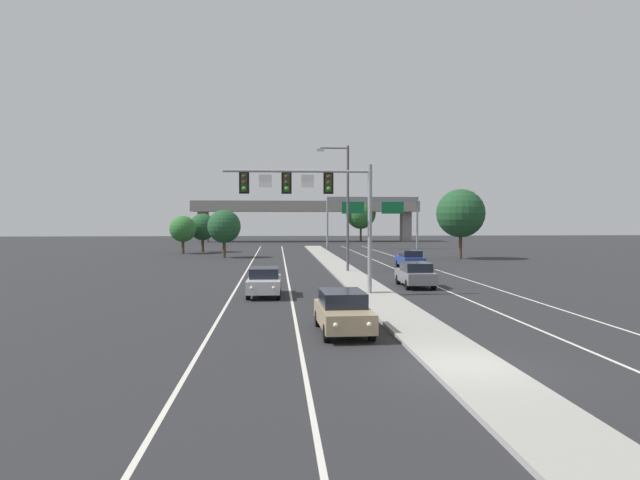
{
  "coord_description": "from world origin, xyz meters",
  "views": [
    {
      "loc": [
        -5.47,
        -16.11,
        4.32
      ],
      "look_at": [
        -3.2,
        14.36,
        3.2
      ],
      "focal_mm": 32.52,
      "sensor_mm": 36.0,
      "label": 1
    }
  ],
  "objects_px": {
    "street_lamp_median": "(345,200)",
    "car_oncoming_silver": "(264,281)",
    "tree_far_right_a": "(361,215)",
    "highway_sign_gantry": "(373,206)",
    "overhead_signal_mast": "(318,197)",
    "tree_far_left_c": "(224,226)",
    "tree_far_left_a": "(203,227)",
    "car_receding_blue": "(410,259)",
    "car_oncoming_tan": "(343,311)",
    "car_receding_grey": "(415,274)",
    "tree_far_left_b": "(183,229)",
    "tree_far_right_b": "(461,213)",
    "tree_far_right_c": "(361,213)"
  },
  "relations": [
    {
      "from": "car_receding_grey",
      "to": "car_oncoming_tan",
      "type": "bearing_deg",
      "value": -113.61
    },
    {
      "from": "car_oncoming_tan",
      "to": "tree_far_left_b",
      "type": "distance_m",
      "value": 52.72
    },
    {
      "from": "tree_far_right_c",
      "to": "tree_far_right_b",
      "type": "bearing_deg",
      "value": -85.42
    },
    {
      "from": "tree_far_right_b",
      "to": "tree_far_left_b",
      "type": "distance_m",
      "value": 33.38
    },
    {
      "from": "car_oncoming_silver",
      "to": "tree_far_left_a",
      "type": "height_order",
      "value": "tree_far_left_a"
    },
    {
      "from": "car_oncoming_silver",
      "to": "highway_sign_gantry",
      "type": "height_order",
      "value": "highway_sign_gantry"
    },
    {
      "from": "car_oncoming_tan",
      "to": "overhead_signal_mast",
      "type": "bearing_deg",
      "value": 91.19
    },
    {
      "from": "street_lamp_median",
      "to": "tree_far_right_a",
      "type": "relative_size",
      "value": 1.28
    },
    {
      "from": "car_receding_grey",
      "to": "tree_far_right_c",
      "type": "relative_size",
      "value": 0.55
    },
    {
      "from": "tree_far_right_c",
      "to": "tree_far_left_a",
      "type": "height_order",
      "value": "tree_far_right_c"
    },
    {
      "from": "car_oncoming_silver",
      "to": "tree_far_right_b",
      "type": "bearing_deg",
      "value": 54.3
    },
    {
      "from": "tree_far_left_b",
      "to": "tree_far_right_c",
      "type": "height_order",
      "value": "tree_far_right_c"
    },
    {
      "from": "car_oncoming_silver",
      "to": "tree_far_right_b",
      "type": "distance_m",
      "value": 35.15
    },
    {
      "from": "car_receding_grey",
      "to": "tree_far_right_a",
      "type": "height_order",
      "value": "tree_far_right_a"
    },
    {
      "from": "tree_far_left_b",
      "to": "tree_far_left_c",
      "type": "bearing_deg",
      "value": -53.15
    },
    {
      "from": "car_receding_blue",
      "to": "tree_far_left_a",
      "type": "bearing_deg",
      "value": 129.47
    },
    {
      "from": "car_receding_grey",
      "to": "car_receding_blue",
      "type": "height_order",
      "value": "same"
    },
    {
      "from": "street_lamp_median",
      "to": "tree_far_right_c",
      "type": "xyz_separation_m",
      "value": [
        10.4,
        62.46,
        -0.44
      ]
    },
    {
      "from": "overhead_signal_mast",
      "to": "street_lamp_median",
      "type": "bearing_deg",
      "value": 77.22
    },
    {
      "from": "car_oncoming_tan",
      "to": "car_receding_grey",
      "type": "distance_m",
      "value": 15.59
    },
    {
      "from": "car_oncoming_tan",
      "to": "car_oncoming_silver",
      "type": "bearing_deg",
      "value": 106.47
    },
    {
      "from": "tree_far_right_a",
      "to": "highway_sign_gantry",
      "type": "bearing_deg",
      "value": -94.58
    },
    {
      "from": "car_receding_grey",
      "to": "highway_sign_gantry",
      "type": "xyz_separation_m",
      "value": [
        4.95,
        46.09,
        5.34
      ]
    },
    {
      "from": "street_lamp_median",
      "to": "car_oncoming_silver",
      "type": "height_order",
      "value": "street_lamp_median"
    },
    {
      "from": "overhead_signal_mast",
      "to": "tree_far_left_a",
      "type": "relative_size",
      "value": 1.65
    },
    {
      "from": "car_oncoming_silver",
      "to": "highway_sign_gantry",
      "type": "distance_m",
      "value": 51.9
    },
    {
      "from": "street_lamp_median",
      "to": "car_receding_blue",
      "type": "xyz_separation_m",
      "value": [
        6.18,
        3.73,
        -4.97
      ]
    },
    {
      "from": "street_lamp_median",
      "to": "tree_far_right_c",
      "type": "distance_m",
      "value": 63.32
    },
    {
      "from": "tree_far_right_b",
      "to": "street_lamp_median",
      "type": "bearing_deg",
      "value": -134.05
    },
    {
      "from": "car_oncoming_silver",
      "to": "tree_far_left_a",
      "type": "distance_m",
      "value": 44.06
    },
    {
      "from": "overhead_signal_mast",
      "to": "car_receding_blue",
      "type": "height_order",
      "value": "overhead_signal_mast"
    },
    {
      "from": "car_receding_blue",
      "to": "tree_far_left_b",
      "type": "height_order",
      "value": "tree_far_left_b"
    },
    {
      "from": "highway_sign_gantry",
      "to": "car_oncoming_tan",
      "type": "bearing_deg",
      "value": -100.5
    },
    {
      "from": "tree_far_right_b",
      "to": "tree_far_right_c",
      "type": "height_order",
      "value": "tree_far_right_c"
    },
    {
      "from": "car_oncoming_tan",
      "to": "tree_far_right_b",
      "type": "distance_m",
      "value": 42.94
    },
    {
      "from": "tree_far_left_a",
      "to": "tree_far_right_a",
      "type": "height_order",
      "value": "tree_far_right_a"
    },
    {
      "from": "car_receding_blue",
      "to": "tree_far_left_a",
      "type": "relative_size",
      "value": 0.9
    },
    {
      "from": "overhead_signal_mast",
      "to": "car_receding_blue",
      "type": "xyz_separation_m",
      "value": [
        9.36,
        17.74,
        -4.71
      ]
    },
    {
      "from": "car_receding_blue",
      "to": "tree_far_left_c",
      "type": "relative_size",
      "value": 0.84
    },
    {
      "from": "highway_sign_gantry",
      "to": "car_receding_blue",
      "type": "bearing_deg",
      "value": -93.64
    },
    {
      "from": "car_receding_blue",
      "to": "highway_sign_gantry",
      "type": "relative_size",
      "value": 0.34
    },
    {
      "from": "street_lamp_median",
      "to": "tree_far_right_b",
      "type": "xyz_separation_m",
      "value": [
        14.22,
        14.7,
        -0.89
      ]
    },
    {
      "from": "car_receding_blue",
      "to": "tree_far_left_c",
      "type": "xyz_separation_m",
      "value": [
        -17.46,
        14.96,
        2.65
      ]
    },
    {
      "from": "car_receding_blue",
      "to": "tree_far_left_b",
      "type": "relative_size",
      "value": 0.95
    },
    {
      "from": "tree_far_left_b",
      "to": "tree_far_left_c",
      "type": "height_order",
      "value": "tree_far_left_c"
    },
    {
      "from": "car_oncoming_tan",
      "to": "tree_far_left_a",
      "type": "height_order",
      "value": "tree_far_left_a"
    },
    {
      "from": "overhead_signal_mast",
      "to": "street_lamp_median",
      "type": "distance_m",
      "value": 14.37
    },
    {
      "from": "car_receding_grey",
      "to": "highway_sign_gantry",
      "type": "bearing_deg",
      "value": 83.88
    },
    {
      "from": "overhead_signal_mast",
      "to": "tree_far_left_c",
      "type": "distance_m",
      "value": 33.75
    },
    {
      "from": "street_lamp_median",
      "to": "car_oncoming_silver",
      "type": "bearing_deg",
      "value": -114.26
    }
  ]
}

